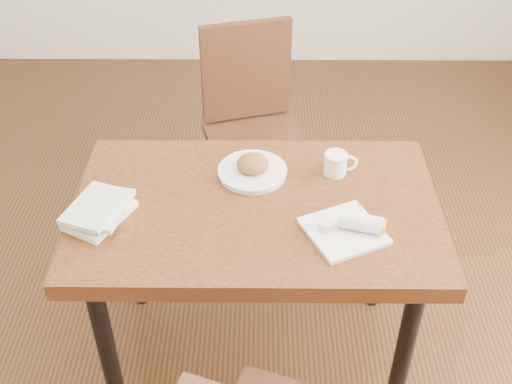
{
  "coord_description": "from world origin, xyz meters",
  "views": [
    {
      "loc": [
        0.01,
        -1.59,
        2.06
      ],
      "look_at": [
        0.0,
        0.0,
        0.8
      ],
      "focal_mm": 45.0,
      "sensor_mm": 36.0,
      "label": 1
    }
  ],
  "objects_px": {
    "plate_scone": "(252,169)",
    "plate_burrito": "(349,228)",
    "table": "(256,225)",
    "chair_far": "(253,119)",
    "coffee_mug": "(337,163)",
    "book_stack": "(99,211)"
  },
  "relations": [
    {
      "from": "table",
      "to": "plate_scone",
      "type": "bearing_deg",
      "value": 94.71
    },
    {
      "from": "table",
      "to": "coffee_mug",
      "type": "distance_m",
      "value": 0.35
    },
    {
      "from": "plate_burrito",
      "to": "chair_far",
      "type": "bearing_deg",
      "value": 107.21
    },
    {
      "from": "chair_far",
      "to": "plate_burrito",
      "type": "bearing_deg",
      "value": -72.79
    },
    {
      "from": "plate_scone",
      "to": "book_stack",
      "type": "relative_size",
      "value": 0.93
    },
    {
      "from": "plate_scone",
      "to": "coffee_mug",
      "type": "xyz_separation_m",
      "value": [
        0.29,
        0.01,
        0.02
      ]
    },
    {
      "from": "plate_scone",
      "to": "plate_burrito",
      "type": "relative_size",
      "value": 0.84
    },
    {
      "from": "coffee_mug",
      "to": "book_stack",
      "type": "bearing_deg",
      "value": -162.42
    },
    {
      "from": "table",
      "to": "plate_burrito",
      "type": "relative_size",
      "value": 4.15
    },
    {
      "from": "book_stack",
      "to": "table",
      "type": "bearing_deg",
      "value": 8.13
    },
    {
      "from": "table",
      "to": "chair_far",
      "type": "relative_size",
      "value": 1.23
    },
    {
      "from": "coffee_mug",
      "to": "plate_burrito",
      "type": "xyz_separation_m",
      "value": [
        0.01,
        -0.31,
        -0.02
      ]
    },
    {
      "from": "coffee_mug",
      "to": "book_stack",
      "type": "relative_size",
      "value": 0.46
    },
    {
      "from": "plate_scone",
      "to": "book_stack",
      "type": "distance_m",
      "value": 0.53
    },
    {
      "from": "chair_far",
      "to": "plate_scone",
      "type": "bearing_deg",
      "value": -89.38
    },
    {
      "from": "book_stack",
      "to": "plate_scone",
      "type": "bearing_deg",
      "value": 25.87
    },
    {
      "from": "chair_far",
      "to": "plate_scone",
      "type": "relative_size",
      "value": 4.03
    },
    {
      "from": "table",
      "to": "plate_scone",
      "type": "height_order",
      "value": "plate_scone"
    },
    {
      "from": "table",
      "to": "plate_scone",
      "type": "relative_size",
      "value": 4.97
    },
    {
      "from": "chair_far",
      "to": "book_stack",
      "type": "xyz_separation_m",
      "value": [
        -0.47,
        -0.91,
        0.23
      ]
    },
    {
      "from": "plate_burrito",
      "to": "table",
      "type": "bearing_deg",
      "value": 153.86
    },
    {
      "from": "coffee_mug",
      "to": "book_stack",
      "type": "height_order",
      "value": "coffee_mug"
    }
  ]
}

